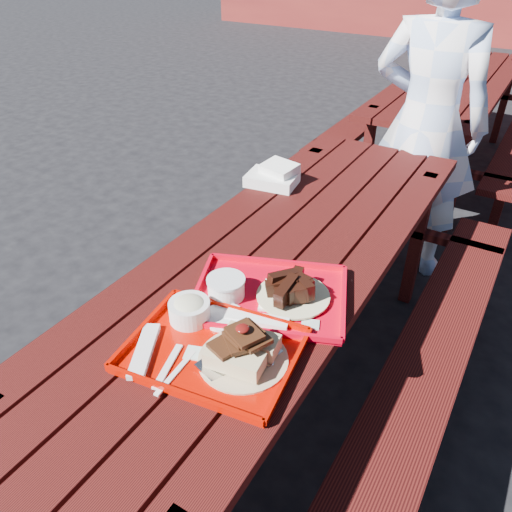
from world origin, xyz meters
name	(u,v)px	position (x,y,z in m)	size (l,w,h in m)	color
ground	(273,393)	(0.00, 0.00, 0.00)	(60.00, 60.00, 0.00)	black
picnic_table_near	(276,294)	(0.00, 0.00, 0.56)	(1.41, 2.40, 0.75)	#45100D
picnic_table_far	(450,105)	(0.00, 2.80, 0.56)	(1.41, 2.40, 0.75)	#45100D
near_tray	(216,339)	(0.09, -0.52, 0.78)	(0.50, 0.42, 0.14)	#B30B00
far_tray	(267,294)	(0.11, -0.26, 0.77)	(0.57, 0.51, 0.08)	red
white_cloth	(274,176)	(-0.29, 0.49, 0.79)	(0.24, 0.20, 0.09)	white
person	(427,124)	(0.16, 1.34, 0.86)	(0.63, 0.41, 1.72)	#B3CDF9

